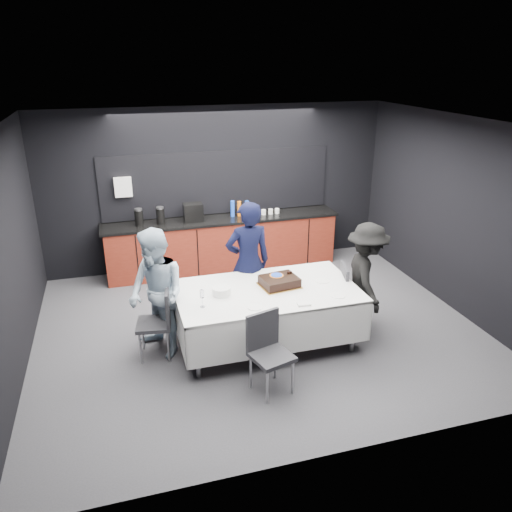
{
  "coord_description": "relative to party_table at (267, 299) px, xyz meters",
  "views": [
    {
      "loc": [
        -1.74,
        -5.88,
        3.57
      ],
      "look_at": [
        0.0,
        0.1,
        1.05
      ],
      "focal_mm": 35.0,
      "sensor_mm": 36.0,
      "label": 1
    }
  ],
  "objects": [
    {
      "name": "person_left",
      "position": [
        -1.37,
        0.16,
        0.19
      ],
      "size": [
        0.92,
        1.0,
        1.66
      ],
      "primitive_type": "imported",
      "rotation": [
        0.0,
        0.0,
        -1.1
      ],
      "color": "#A0B7CA",
      "rests_on": "ground"
    },
    {
      "name": "person_center",
      "position": [
        -0.06,
        0.7,
        0.24
      ],
      "size": [
        0.66,
        0.44,
        1.76
      ],
      "primitive_type": "imported",
      "rotation": [
        0.0,
        0.0,
        3.17
      ],
      "color": "black",
      "rests_on": "ground"
    },
    {
      "name": "champagne_flute",
      "position": [
        -0.88,
        -0.23,
        0.3
      ],
      "size": [
        0.06,
        0.06,
        0.22
      ],
      "color": "white",
      "rests_on": "party_table"
    },
    {
      "name": "room_shell",
      "position": [
        0.0,
        0.4,
        1.22
      ],
      "size": [
        6.04,
        5.04,
        2.82
      ],
      "color": "white",
      "rests_on": "ground"
    },
    {
      "name": "kitchenette",
      "position": [
        -0.02,
        2.62,
        -0.1
      ],
      "size": [
        4.1,
        0.64,
        2.05
      ],
      "color": "#601A0F",
      "rests_on": "ground"
    },
    {
      "name": "ground",
      "position": [
        0.0,
        0.4,
        -0.64
      ],
      "size": [
        6.0,
        6.0,
        0.0
      ],
      "primitive_type": "plane",
      "color": "#434248",
      "rests_on": "ground"
    },
    {
      "name": "plate_stack",
      "position": [
        -0.59,
        0.02,
        0.19
      ],
      "size": [
        0.23,
        0.23,
        0.1
      ],
      "primitive_type": "cylinder",
      "color": "white",
      "rests_on": "party_table"
    },
    {
      "name": "loose_plate_near",
      "position": [
        -0.28,
        -0.42,
        0.14
      ],
      "size": [
        0.18,
        0.18,
        0.01
      ],
      "primitive_type": "cylinder",
      "color": "white",
      "rests_on": "party_table"
    },
    {
      "name": "chair_near",
      "position": [
        -0.27,
        -0.92,
        -0.11
      ],
      "size": [
        0.52,
        0.52,
        0.92
      ],
      "color": "#2A2A2E",
      "rests_on": "ground"
    },
    {
      "name": "loose_plate_far",
      "position": [
        0.11,
        0.34,
        0.14
      ],
      "size": [
        0.21,
        0.21,
        0.01
      ],
      "primitive_type": "cylinder",
      "color": "white",
      "rests_on": "party_table"
    },
    {
      "name": "loose_plate_right_a",
      "position": [
        0.78,
        0.05,
        0.14
      ],
      "size": [
        0.19,
        0.19,
        0.01
      ],
      "primitive_type": "cylinder",
      "color": "white",
      "rests_on": "party_table"
    },
    {
      "name": "chair_right",
      "position": [
        1.25,
        0.1,
        -0.11
      ],
      "size": [
        0.51,
        0.51,
        0.92
      ],
      "color": "#2A2A2E",
      "rests_on": "ground"
    },
    {
      "name": "person_right",
      "position": [
        1.41,
        0.01,
        0.12
      ],
      "size": [
        0.77,
        1.09,
        1.53
      ],
      "primitive_type": "imported",
      "rotation": [
        0.0,
        0.0,
        1.35
      ],
      "color": "black",
      "rests_on": "ground"
    },
    {
      "name": "party_table",
      "position": [
        0.0,
        0.0,
        0.0
      ],
      "size": [
        2.32,
        1.32,
        0.78
      ],
      "color": "#99999E",
      "rests_on": "ground"
    },
    {
      "name": "cake_assembly",
      "position": [
        0.19,
        0.07,
        0.2
      ],
      "size": [
        0.54,
        0.46,
        0.16
      ],
      "color": "#C08C38",
      "rests_on": "party_table"
    },
    {
      "name": "loose_plate_right_b",
      "position": [
        0.8,
        -0.41,
        0.14
      ],
      "size": [
        0.19,
        0.19,
        0.01
      ],
      "primitive_type": "cylinder",
      "color": "white",
      "rests_on": "party_table"
    },
    {
      "name": "fork_pile",
      "position": [
        0.3,
        -0.52,
        0.15
      ],
      "size": [
        0.17,
        0.11,
        0.02
      ],
      "primitive_type": "cube",
      "rotation": [
        0.0,
        0.0,
        -0.09
      ],
      "color": "white",
      "rests_on": "party_table"
    },
    {
      "name": "chair_left",
      "position": [
        -1.36,
        0.09,
        -0.11
      ],
      "size": [
        0.48,
        0.48,
        0.92
      ],
      "color": "#2A2A2E",
      "rests_on": "ground"
    }
  ]
}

